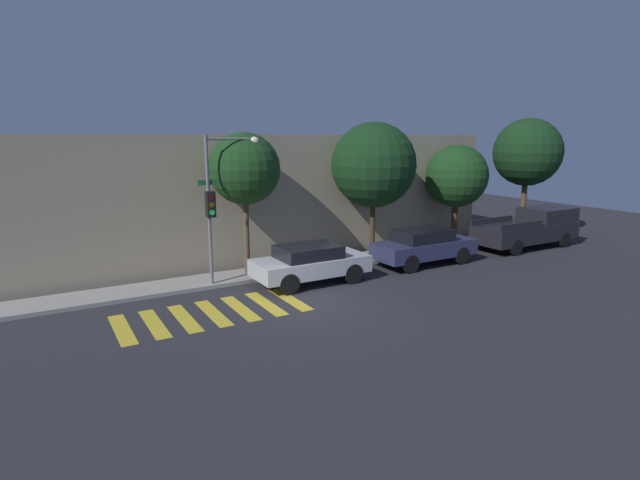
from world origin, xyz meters
The scene contains 12 objects.
ground_plane centered at (0.00, 0.00, 0.00)m, with size 60.00×60.00×0.00m, color #28282D.
sidewalk centered at (0.00, 4.04, 0.07)m, with size 26.00×1.67×0.14m, color gray.
building_row centered at (0.00, 8.27, 2.72)m, with size 26.00×6.00×5.43m, color gray.
crosswalk centered at (-2.85, 0.80, 0.00)m, with size 5.77×2.60×0.00m.
traffic_light_pole centered at (-1.58, 3.37, 3.51)m, with size 2.31×0.56×5.43m.
sedan_near_corner centered at (1.32, 2.10, 0.79)m, with size 4.28×1.88×1.45m.
sedan_middle centered at (6.83, 2.10, 0.82)m, with size 4.55×1.78×1.54m.
pickup_truck centered at (13.69, 2.10, 0.96)m, with size 5.67×1.98×1.88m.
tree_near_corner centered at (-0.33, 4.19, 4.16)m, with size 2.70×2.70×5.53m.
tree_midblock centered at (5.65, 4.19, 4.14)m, with size 3.70×3.70×5.99m.
tree_far_end centered at (10.64, 4.19, 3.45)m, with size 3.02×3.02×4.98m.
tree_behind_truck centered at (15.73, 4.19, 4.52)m, with size 3.57×3.57×6.32m.
Camera 1 is at (-7.34, -13.53, 5.37)m, focal length 28.00 mm.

